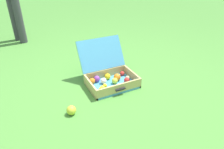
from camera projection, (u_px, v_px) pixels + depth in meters
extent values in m
plane|color=#4C8C38|center=(110.00, 90.00, 2.25)|extent=(16.00, 16.00, 0.00)
cube|color=#4799C6|center=(112.00, 85.00, 2.31)|extent=(0.53, 0.37, 0.03)
cube|color=tan|center=(90.00, 87.00, 2.19)|extent=(0.02, 0.37, 0.12)
cube|color=tan|center=(132.00, 76.00, 2.39)|extent=(0.02, 0.37, 0.12)
cube|color=tan|center=(120.00, 89.00, 2.15)|extent=(0.50, 0.02, 0.12)
cube|color=tan|center=(105.00, 74.00, 2.43)|extent=(0.50, 0.02, 0.12)
cube|color=#4799C6|center=(101.00, 54.00, 2.40)|extent=(0.53, 0.21, 0.33)
cube|color=black|center=(121.00, 89.00, 2.13)|extent=(0.11, 0.02, 0.02)
sphere|color=#D1B784|center=(127.00, 78.00, 2.38)|extent=(0.05, 0.05, 0.05)
sphere|color=yellow|center=(105.00, 86.00, 2.23)|extent=(0.05, 0.05, 0.05)
sphere|color=#CCDB38|center=(115.00, 81.00, 2.30)|extent=(0.07, 0.07, 0.07)
sphere|color=yellow|center=(108.00, 76.00, 2.38)|extent=(0.07, 0.07, 0.07)
sphere|color=white|center=(119.00, 86.00, 2.22)|extent=(0.05, 0.05, 0.05)
sphere|color=purple|center=(97.00, 79.00, 2.33)|extent=(0.07, 0.07, 0.07)
sphere|color=red|center=(122.00, 73.00, 2.46)|extent=(0.05, 0.05, 0.05)
sphere|color=red|center=(127.00, 80.00, 2.31)|extent=(0.06, 0.06, 0.06)
sphere|color=yellow|center=(102.00, 91.00, 2.12)|extent=(0.08, 0.08, 0.08)
sphere|color=orange|center=(92.00, 81.00, 2.30)|extent=(0.07, 0.07, 0.07)
sphere|color=#CCDB38|center=(102.00, 88.00, 2.18)|extent=(0.05, 0.05, 0.05)
sphere|color=white|center=(104.00, 81.00, 2.30)|extent=(0.07, 0.07, 0.07)
sphere|color=orange|center=(117.00, 77.00, 2.35)|extent=(0.08, 0.08, 0.08)
sphere|color=#CCDB38|center=(71.00, 110.00, 1.88)|extent=(0.09, 0.09, 0.09)
cylinder|color=#3D3D42|center=(13.00, 13.00, 3.39)|extent=(0.12, 0.12, 0.93)
cylinder|color=#3D3D42|center=(18.00, 15.00, 3.29)|extent=(0.12, 0.12, 0.93)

